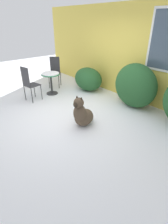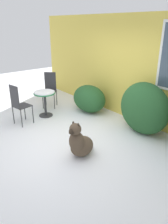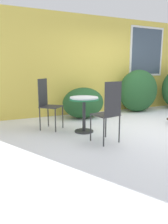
% 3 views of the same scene
% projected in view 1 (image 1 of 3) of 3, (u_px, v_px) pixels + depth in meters
% --- Properties ---
extents(ground_plane, '(16.00, 16.00, 0.00)m').
position_uv_depth(ground_plane, '(68.00, 113.00, 4.85)').
color(ground_plane, white).
extents(house_wall, '(8.00, 0.10, 2.76)m').
position_uv_depth(house_wall, '(126.00, 52.00, 5.39)').
color(house_wall, '#DBC14C').
rests_on(house_wall, ground_plane).
extents(shrub_left, '(1.13, 0.81, 0.81)m').
position_uv_depth(shrub_left, '(88.00, 79.00, 6.26)').
color(shrub_left, '#235128').
rests_on(shrub_left, ground_plane).
extents(shrub_middle, '(1.29, 0.78, 1.26)m').
position_uv_depth(shrub_middle, '(135.00, 86.00, 4.94)').
color(shrub_middle, '#235128').
rests_on(shrub_middle, ground_plane).
extents(patio_table, '(0.60, 0.60, 0.73)m').
position_uv_depth(patio_table, '(51.00, 78.00, 5.85)').
color(patio_table, '#2D2D30').
rests_on(patio_table, ground_plane).
extents(patio_chair_near_table, '(0.56, 0.56, 1.09)m').
position_uv_depth(patio_chair_near_table, '(55.00, 71.00, 6.56)').
color(patio_chair_near_table, '#2D2D30').
rests_on(patio_chair_near_table, ground_plane).
extents(patio_chair_far_side, '(0.47, 0.47, 1.09)m').
position_uv_depth(patio_chair_far_side, '(29.00, 83.00, 5.32)').
color(patio_chair_far_side, '#2D2D30').
rests_on(patio_chair_far_side, ground_plane).
extents(dog, '(0.51, 0.74, 0.80)m').
position_uv_depth(dog, '(82.00, 115.00, 4.16)').
color(dog, '#4C3D2D').
rests_on(dog, ground_plane).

